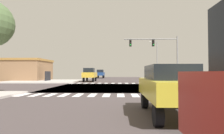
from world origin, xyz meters
name	(u,v)px	position (x,y,z in m)	size (l,w,h in m)	color
ground	(118,87)	(0.00, 0.00, -0.03)	(90.00, 90.00, 0.05)	#453C3C
sidewalk_corner_ne	(195,81)	(13.00, 12.00, 0.07)	(12.00, 12.00, 0.14)	#B2ADA3
sidewalk_corner_nw	(44,81)	(-13.00, 12.00, 0.07)	(12.00, 12.00, 0.14)	#B5AFAA
crosswalk_near	(114,95)	(-0.25, -7.30, 0.00)	(13.50, 2.00, 0.01)	white
crosswalk_far	(116,83)	(-0.25, 7.30, 0.00)	(13.50, 2.00, 0.01)	white
traffic_signal_mast	(157,48)	(5.63, 7.09, 5.12)	(7.84, 0.55, 6.87)	gray
street_lamp	(156,57)	(7.83, 18.98, 4.84)	(1.78, 0.32, 8.09)	gray
bank_building	(19,70)	(-19.48, 15.88, 2.09)	(12.42, 8.12, 4.17)	#916A4A
pickup_farside_1	(101,73)	(-5.00, 31.96, 1.29)	(2.00, 5.10, 2.35)	black
sedan_crossing_2	(169,85)	(2.00, -13.47, 1.12)	(1.80, 4.30, 1.88)	black
pickup_middle_2	(90,74)	(-5.00, 12.45, 1.29)	(2.00, 5.10, 2.35)	black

